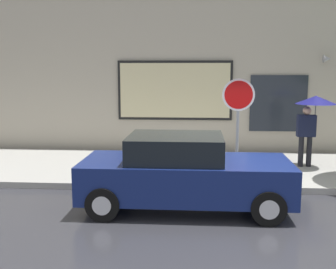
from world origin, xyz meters
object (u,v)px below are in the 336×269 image
at_px(stop_sign, 238,109).
at_px(parked_car, 184,173).
at_px(pedestrian_with_umbrella, 313,109).
at_px(fire_hydrant, 142,160).

bearing_deg(stop_sign, parked_car, -124.14).
distance_m(parked_car, pedestrian_with_umbrella, 4.76).
distance_m(parked_car, fire_hydrant, 2.42).
height_order(fire_hydrant, pedestrian_with_umbrella, pedestrian_with_umbrella).
relative_size(fire_hydrant, stop_sign, 0.30).
bearing_deg(fire_hydrant, stop_sign, -8.16).
relative_size(parked_car, stop_sign, 1.70).
xyz_separation_m(parked_car, fire_hydrant, (-1.13, 2.12, -0.22)).
bearing_deg(parked_car, stop_sign, 55.86).
distance_m(pedestrian_with_umbrella, stop_sign, 2.59).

